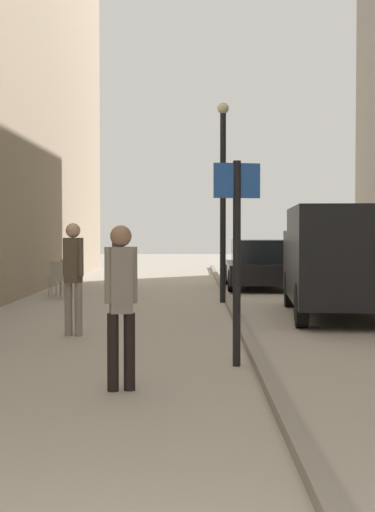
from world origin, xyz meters
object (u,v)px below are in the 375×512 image
(pedestrian_main_foreground, at_px, (121,295))
(pedestrian_far_crossing, at_px, (73,271))
(cafe_chair_by_doorway, at_px, (60,277))
(cafe_chair_near_window, at_px, (62,274))
(street_sign_post, at_px, (237,244))
(delivery_van, at_px, (341,258))
(lamp_post, at_px, (223,189))
(pedestrian_mid_block, at_px, (118,255))
(parked_car, at_px, (258,264))

(pedestrian_main_foreground, bearing_deg, pedestrian_far_crossing, -87.23)
(cafe_chair_by_doorway, bearing_deg, cafe_chair_near_window, 123.33)
(street_sign_post, height_order, cafe_chair_by_doorway, street_sign_post)
(cafe_chair_near_window, bearing_deg, delivery_van, -168.94)
(delivery_van, relative_size, lamp_post, 1.12)
(cafe_chair_near_window, bearing_deg, pedestrian_far_crossing, 150.31)
(pedestrian_mid_block, bearing_deg, cafe_chair_near_window, -127.98)
(pedestrian_main_foreground, distance_m, delivery_van, 7.83)
(pedestrian_far_crossing, xyz_separation_m, parked_car, (3.87, 10.04, -0.35))
(pedestrian_main_foreground, xyz_separation_m, street_sign_post, (1.32, 1.47, 0.52))
(pedestrian_far_crossing, bearing_deg, cafe_chair_near_window, -58.61)
(pedestrian_far_crossing, relative_size, delivery_van, 0.35)
(pedestrian_main_foreground, xyz_separation_m, parked_car, (2.68, 14.22, -0.31))
(pedestrian_main_foreground, xyz_separation_m, delivery_van, (3.72, 6.89, 0.15))
(pedestrian_main_foreground, bearing_deg, lamp_post, -111.69)
(delivery_van, bearing_deg, cafe_chair_by_doorway, 151.92)
(parked_car, relative_size, street_sign_post, 1.63)
(delivery_van, bearing_deg, pedestrian_mid_block, 131.06)
(street_sign_post, bearing_deg, cafe_chair_near_window, -80.01)
(parked_car, height_order, lamp_post, lamp_post)
(pedestrian_main_foreground, distance_m, pedestrian_mid_block, 13.79)
(lamp_post, height_order, cafe_chair_near_window, lamp_post)
(cafe_chair_by_doorway, bearing_deg, parked_car, 57.62)
(street_sign_post, relative_size, lamp_post, 0.55)
(pedestrian_far_crossing, height_order, cafe_chair_by_doorway, pedestrian_far_crossing)
(pedestrian_main_foreground, height_order, cafe_chair_by_doorway, pedestrian_main_foreground)
(street_sign_post, bearing_deg, pedestrian_mid_block, -88.68)
(cafe_chair_near_window, bearing_deg, pedestrian_main_foreground, 151.88)
(pedestrian_mid_block, relative_size, lamp_post, 0.36)
(pedestrian_far_crossing, bearing_deg, cafe_chair_by_doorway, -58.07)
(street_sign_post, relative_size, cafe_chair_near_window, 2.77)
(pedestrian_far_crossing, relative_size, street_sign_post, 0.71)
(lamp_post, bearing_deg, parked_car, 74.65)
(pedestrian_far_crossing, height_order, cafe_chair_near_window, pedestrian_far_crossing)
(parked_car, bearing_deg, delivery_van, -80.76)
(street_sign_post, bearing_deg, delivery_van, -125.25)
(delivery_van, bearing_deg, pedestrian_far_crossing, -147.12)
(pedestrian_far_crossing, relative_size, cafe_chair_by_doorway, 1.96)
(pedestrian_far_crossing, distance_m, delivery_van, 5.61)
(pedestrian_main_foreground, xyz_separation_m, cafe_chair_near_window, (-2.77, 11.91, -0.48))
(street_sign_post, bearing_deg, pedestrian_far_crossing, -58.56)
(cafe_chair_by_doorway, bearing_deg, pedestrian_far_crossing, -52.66)
(street_sign_post, relative_size, cafe_chair_by_doorway, 2.77)
(pedestrian_far_crossing, height_order, delivery_van, delivery_van)
(parked_car, bearing_deg, cafe_chair_by_doorway, -146.48)
(delivery_van, relative_size, cafe_chair_near_window, 5.65)
(pedestrian_far_crossing, bearing_deg, street_sign_post, 152.71)
(lamp_post, bearing_deg, pedestrian_mid_block, 126.69)
(street_sign_post, height_order, cafe_chair_near_window, street_sign_post)
(pedestrian_mid_block, relative_size, delivery_van, 0.33)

